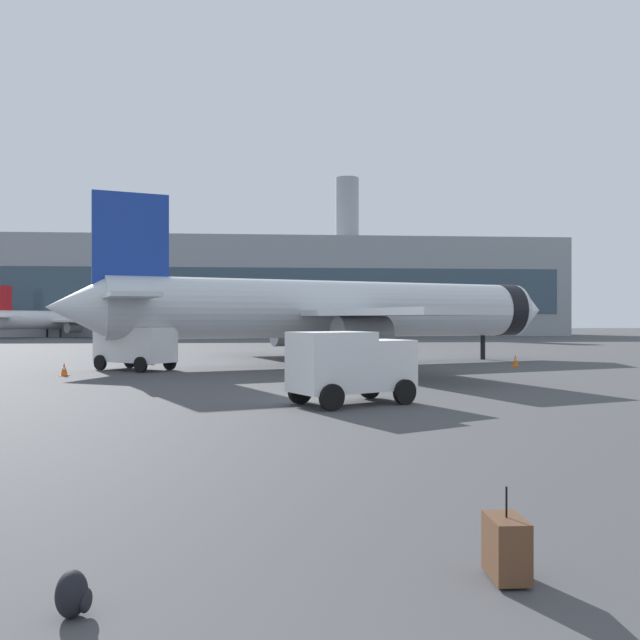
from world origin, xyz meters
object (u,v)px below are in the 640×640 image
(safety_cone_mid, at_px, (515,361))
(rolling_suitcase, at_px, (506,547))
(airplane_at_gate, at_px, (334,310))
(safety_cone_near, at_px, (64,369))
(airplane_taxiing, at_px, (61,320))
(service_truck, at_px, (134,343))
(safety_cone_far, at_px, (150,360))
(traveller_backpack, at_px, (73,595))
(cargo_van, at_px, (351,364))

(safety_cone_mid, relative_size, rolling_suitcase, 0.68)
(airplane_at_gate, height_order, rolling_suitcase, airplane_at_gate)
(airplane_at_gate, height_order, safety_cone_near, airplane_at_gate)
(airplane_at_gate, height_order, airplane_taxiing, airplane_at_gate)
(airplane_taxiing, bearing_deg, service_truck, -69.79)
(safety_cone_mid, bearing_deg, airplane_at_gate, 164.78)
(airplane_taxiing, height_order, service_truck, airplane_taxiing)
(safety_cone_near, bearing_deg, safety_cone_mid, 10.32)
(airplane_taxiing, relative_size, safety_cone_far, 36.76)
(rolling_suitcase, relative_size, traveller_backpack, 2.29)
(airplane_at_gate, distance_m, airplane_taxiing, 76.93)
(cargo_van, bearing_deg, airplane_taxiing, 112.95)
(cargo_van, xyz_separation_m, rolling_suitcase, (-0.13, -15.73, -1.06))
(cargo_van, bearing_deg, safety_cone_near, 137.29)
(airplane_taxiing, relative_size, safety_cone_mid, 31.04)
(airplane_at_gate, xyz_separation_m, rolling_suitcase, (-1.61, -36.41, -3.27))
(airplane_at_gate, xyz_separation_m, cargo_van, (-1.48, -20.68, -2.21))
(cargo_van, height_order, safety_cone_far, cargo_van)
(airplane_at_gate, distance_m, safety_cone_mid, 12.18)
(rolling_suitcase, bearing_deg, traveller_backpack, -173.24)
(safety_cone_far, bearing_deg, airplane_at_gate, -2.27)
(airplane_at_gate, relative_size, safety_cone_near, 49.50)
(cargo_van, relative_size, traveller_backpack, 10.06)
(cargo_van, bearing_deg, safety_cone_far, 117.00)
(airplane_at_gate, bearing_deg, airplane_taxiing, 119.99)
(airplane_taxiing, bearing_deg, traveller_backpack, -72.80)
(safety_cone_far, bearing_deg, cargo_van, -63.00)
(airplane_taxiing, bearing_deg, safety_cone_mid, -54.47)
(airplane_at_gate, bearing_deg, safety_cone_near, -152.61)
(safety_cone_far, relative_size, rolling_suitcase, 0.58)
(safety_cone_near, relative_size, safety_cone_mid, 0.93)
(traveller_backpack, bearing_deg, safety_cone_mid, 62.43)
(safety_cone_near, height_order, rolling_suitcase, rolling_suitcase)
(cargo_van, relative_size, safety_cone_far, 7.59)
(safety_cone_mid, bearing_deg, cargo_van, -126.02)
(service_truck, bearing_deg, safety_cone_far, 88.68)
(cargo_van, bearing_deg, airplane_at_gate, 85.91)
(safety_cone_near, relative_size, safety_cone_far, 1.10)
(safety_cone_near, xyz_separation_m, traveller_backpack, (8.92, -29.04, -0.11))
(safety_cone_far, distance_m, traveller_backpack, 37.92)
(airplane_at_gate, relative_size, airplane_taxiing, 1.49)
(airplane_at_gate, xyz_separation_m, service_truck, (-12.38, -4.21, -2.05))
(rolling_suitcase, bearing_deg, airplane_taxiing, 109.68)
(service_truck, xyz_separation_m, rolling_suitcase, (10.77, -32.19, -1.22))
(cargo_van, distance_m, traveller_backpack, 17.05)
(airplane_taxiing, height_order, rolling_suitcase, airplane_taxiing)
(safety_cone_far, height_order, traveller_backpack, safety_cone_far)
(safety_cone_near, distance_m, safety_cone_far, 8.94)
(service_truck, bearing_deg, rolling_suitcase, -71.51)
(cargo_van, distance_m, safety_cone_mid, 21.79)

